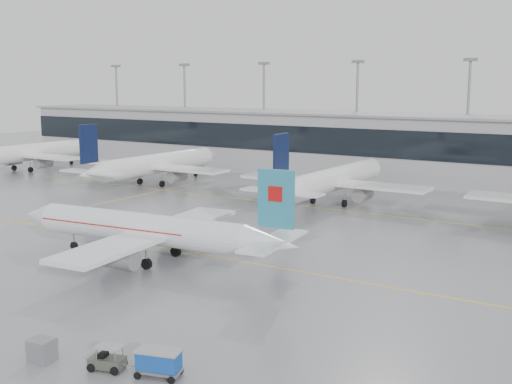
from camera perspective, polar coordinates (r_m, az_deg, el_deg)
The scene contains 15 objects.
ground at distance 69.66m, azimuth -5.27°, elevation -5.47°, with size 320.00×320.00×0.00m, color gray.
taxi_line_main at distance 69.66m, azimuth -5.27°, elevation -5.47°, with size 120.00×0.25×0.01m, color yellow.
taxi_line_north at distance 94.63m, azimuth 5.79°, elevation -1.42°, with size 120.00×0.25×0.01m, color yellow.
taxi_line_cross at distance 100.16m, azimuth -13.77°, elevation -1.03°, with size 0.25×60.00×0.01m, color yellow.
terminal at distance 123.01m, azimuth 12.48°, elevation 3.79°, with size 180.00×15.00×12.00m, color #A4A4A8.
terminal_glass at distance 115.81m, azimuth 11.24°, elevation 4.23°, with size 180.00×0.20×5.00m, color black.
terminal_roof at distance 122.55m, azimuth 12.58°, elevation 6.68°, with size 182.00×16.00×0.40m, color gray.
light_masts at distance 128.17m, azimuth 13.51°, elevation 7.28°, with size 156.40×1.00×22.60m.
air_canada_jet at distance 66.56m, azimuth -9.28°, elevation -3.39°, with size 34.02×26.65×10.39m.
parked_jet_a at distance 141.73m, azimuth -19.76°, elevation 3.28°, with size 29.64×36.96×11.72m.
parked_jet_b at distance 116.40m, azimuth -8.99°, elevation 2.45°, with size 29.64×36.96×11.72m.
parked_jet_c at distance 97.27m, azimuth 6.79°, elevation 1.08°, with size 29.64×36.96×11.72m.
baggage_tug at distance 43.55m, azimuth -13.08°, elevation -14.43°, with size 3.41×1.95×1.62m.
baggage_cart at distance 41.85m, azimuth -8.64°, elevation -14.64°, with size 3.15×2.29×1.75m.
gse_unit at distance 45.81m, azimuth -18.48°, elevation -13.20°, with size 1.51×1.41×1.51m, color slate.
Camera 1 is at (40.90, -53.37, 18.20)m, focal length 45.00 mm.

